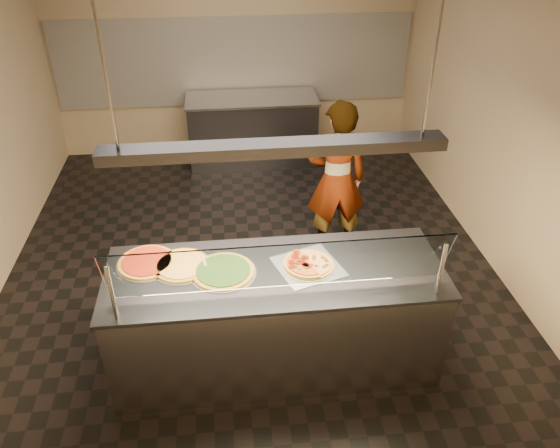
{
  "coord_description": "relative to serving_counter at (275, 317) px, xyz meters",
  "views": [
    {
      "loc": [
        -0.22,
        -4.6,
        3.46
      ],
      "look_at": [
        0.2,
        -0.81,
        1.02
      ],
      "focal_mm": 35.0,
      "sensor_mm": 36.0,
      "label": 1
    }
  ],
  "objects": [
    {
      "name": "serving_counter",
      "position": [
        0.0,
        0.0,
        0.0
      ],
      "size": [
        2.58,
        0.94,
        0.93
      ],
      "color": "#B7B7BC",
      "rests_on": "ground"
    },
    {
      "name": "pizza_cheese",
      "position": [
        -0.71,
        0.14,
        0.48
      ],
      "size": [
        0.46,
        0.46,
        0.03
      ],
      "color": "silver",
      "rests_on": "serving_counter"
    },
    {
      "name": "wall_front",
      "position": [
        -0.11,
        -1.69,
        1.03
      ],
      "size": [
        5.0,
        0.02,
        3.0
      ],
      "primitive_type": "cube",
      "color": "tan",
      "rests_on": "ground"
    },
    {
      "name": "pizza_tomato",
      "position": [
        -0.98,
        0.21,
        0.48
      ],
      "size": [
        0.47,
        0.47,
        0.03
      ],
      "color": "silver",
      "rests_on": "serving_counter"
    },
    {
      "name": "prep_table",
      "position": [
        0.08,
        3.87,
        0.0
      ],
      "size": [
        1.79,
        0.74,
        0.93
      ],
      "color": "#38383D",
      "rests_on": "ground"
    },
    {
      "name": "lamp_rod_left",
      "position": [
        -1.0,
        0.0,
        2.03
      ],
      "size": [
        0.02,
        0.02,
        1.01
      ],
      "primitive_type": "cylinder",
      "color": "#B7B7BC",
      "rests_on": "ceiling"
    },
    {
      "name": "perforated_tray",
      "position": [
        0.26,
        0.04,
        0.47
      ],
      "size": [
        0.58,
        0.58,
        0.01
      ],
      "color": "silver",
      "rests_on": "serving_counter"
    },
    {
      "name": "wall_back",
      "position": [
        -0.11,
        4.33,
        1.03
      ],
      "size": [
        5.0,
        0.02,
        3.0
      ],
      "primitive_type": "cube",
      "color": "tan",
      "rests_on": "ground"
    },
    {
      "name": "lamp_rod_right",
      "position": [
        1.0,
        0.0,
        2.03
      ],
      "size": [
        0.02,
        0.02,
        1.01
      ],
      "primitive_type": "cylinder",
      "color": "#B7B7BC",
      "rests_on": "ceiling"
    },
    {
      "name": "tile_band",
      "position": [
        -0.11,
        4.3,
        0.83
      ],
      "size": [
        4.9,
        0.02,
        1.2
      ],
      "primitive_type": "cube",
      "color": "silver",
      "rests_on": "wall_back"
    },
    {
      "name": "pizza_spinach",
      "position": [
        -0.39,
        0.03,
        0.48
      ],
      "size": [
        0.5,
        0.5,
        0.03
      ],
      "color": "silver",
      "rests_on": "serving_counter"
    },
    {
      "name": "ground",
      "position": [
        -0.11,
        1.32,
        -0.48
      ],
      "size": [
        5.0,
        6.0,
        0.02
      ],
      "primitive_type": "cube",
      "color": "black",
      "rests_on": "ground"
    },
    {
      "name": "pizza_spatula",
      "position": [
        -0.49,
        0.12,
        0.49
      ],
      "size": [
        0.21,
        0.23,
        0.02
      ],
      "color": "#B7B7BC",
      "rests_on": "pizza_spinach"
    },
    {
      "name": "half_pizza_sausage",
      "position": [
        0.35,
        0.03,
        0.49
      ],
      "size": [
        0.3,
        0.42,
        0.04
      ],
      "color": "#9A641C",
      "rests_on": "perforated_tray"
    },
    {
      "name": "wall_right",
      "position": [
        2.4,
        1.32,
        1.03
      ],
      "size": [
        0.02,
        6.0,
        3.0
      ],
      "primitive_type": "cube",
      "color": "tan",
      "rests_on": "ground"
    },
    {
      "name": "half_pizza_pepperoni",
      "position": [
        0.17,
        0.04,
        0.5
      ],
      "size": [
        0.3,
        0.42,
        0.05
      ],
      "color": "#9A641C",
      "rests_on": "perforated_tray"
    },
    {
      "name": "sneeze_guard",
      "position": [
        0.0,
        -0.34,
        0.76
      ],
      "size": [
        2.34,
        0.18,
        0.54
      ],
      "color": "#B7B7BC",
      "rests_on": "serving_counter"
    },
    {
      "name": "heat_lamp_housing",
      "position": [
        0.0,
        0.0,
        1.48
      ],
      "size": [
        2.3,
        0.18,
        0.08
      ],
      "primitive_type": "cube",
      "color": "#38383D",
      "rests_on": "ceiling"
    },
    {
      "name": "worker",
      "position": [
        0.79,
        1.56,
        0.38
      ],
      "size": [
        0.62,
        0.41,
        1.69
      ],
      "primitive_type": "imported",
      "rotation": [
        0.0,
        0.0,
        3.15
      ],
      "color": "#423F4B",
      "rests_on": "ground"
    }
  ]
}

